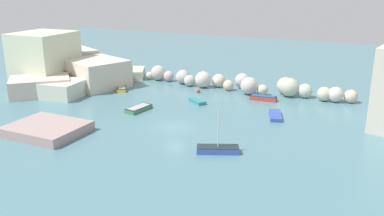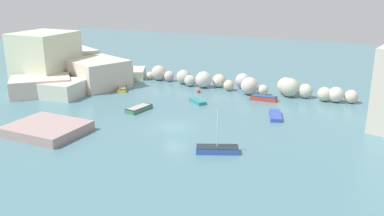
% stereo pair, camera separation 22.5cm
% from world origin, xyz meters
% --- Properties ---
extents(cove_water, '(160.00, 160.00, 0.00)m').
position_xyz_m(cove_water, '(0.00, 0.00, 0.00)').
color(cove_water, slate).
rests_on(cove_water, ground).
extents(cliff_headland_left, '(24.90, 24.05, 8.59)m').
position_xyz_m(cliff_headland_left, '(-25.68, 10.97, 2.75)').
color(cliff_headland_left, beige).
rests_on(cliff_headland_left, ground).
extents(rock_breakwater, '(34.65, 5.75, 2.78)m').
position_xyz_m(rock_breakwater, '(2.05, 19.42, 1.17)').
color(rock_breakwater, beige).
rests_on(rock_breakwater, ground).
extents(stone_dock, '(8.21, 6.76, 1.07)m').
position_xyz_m(stone_dock, '(-12.07, -7.93, 0.54)').
color(stone_dock, '#A78C89').
rests_on(stone_dock, ground).
extents(channel_buoy, '(0.60, 0.60, 0.60)m').
position_xyz_m(channel_buoy, '(-3.92, 15.52, 0.30)').
color(channel_buoy, '#E04C28').
rests_on(channel_buoy, cove_water).
extents(moored_boat_0, '(3.88, 1.44, 0.70)m').
position_xyz_m(moored_boat_0, '(6.34, 15.52, 0.36)').
color(moored_boat_0, '#BF3F32').
rests_on(moored_boat_0, cove_water).
extents(moored_boat_1, '(4.47, 3.04, 4.62)m').
position_xyz_m(moored_boat_1, '(7.39, -4.76, 0.35)').
color(moored_boat_1, '#3857AE').
rests_on(moored_boat_1, cove_water).
extents(moored_boat_2, '(2.58, 4.37, 0.46)m').
position_xyz_m(moored_boat_2, '(9.85, 8.72, 0.23)').
color(moored_boat_2, '#354DAF').
rests_on(moored_boat_2, cove_water).
extents(moored_boat_3, '(2.12, 4.11, 0.56)m').
position_xyz_m(moored_boat_3, '(-7.27, 3.75, 0.29)').
color(moored_boat_3, '#417F56').
rests_on(moored_boat_3, cove_water).
extents(moored_boat_4, '(3.14, 4.10, 0.59)m').
position_xyz_m(moored_boat_4, '(-15.52, 11.95, 0.31)').
color(moored_boat_4, gold).
rests_on(moored_boat_4, cove_water).
extents(moored_boat_5, '(3.08, 2.69, 0.45)m').
position_xyz_m(moored_boat_5, '(-1.72, 10.37, 0.23)').
color(moored_boat_5, teal).
rests_on(moored_boat_5, cove_water).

